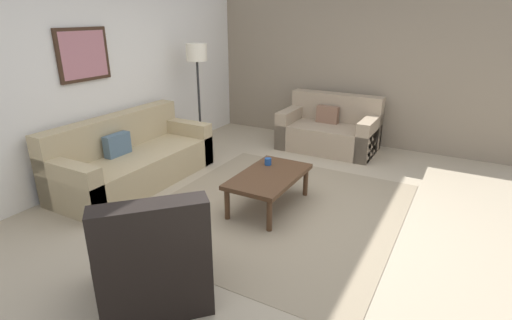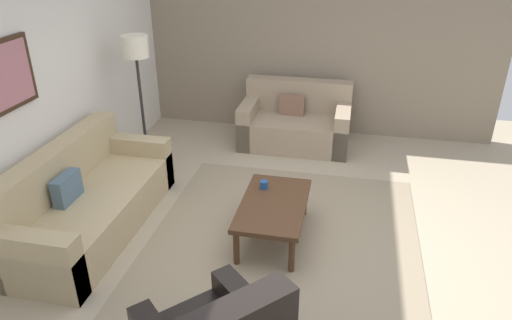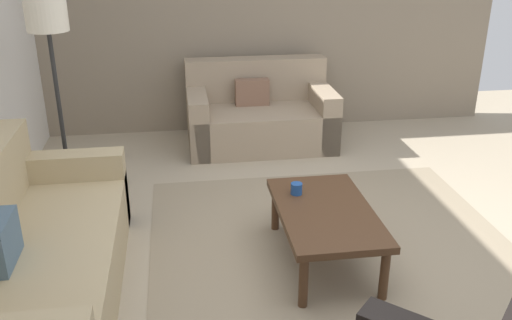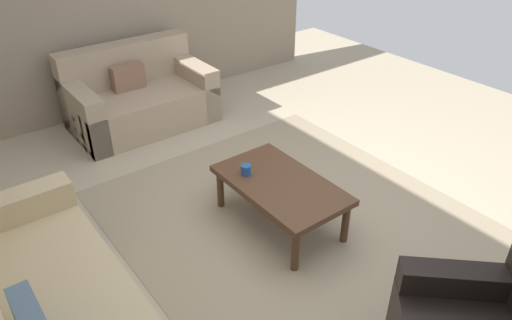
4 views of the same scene
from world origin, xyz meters
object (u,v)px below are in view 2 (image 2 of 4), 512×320
coffee_table (273,207)px  couch_loveseat (296,123)px  lamp_standing (137,60)px  cup (264,185)px  framed_artwork (5,76)px  couch_main (82,203)px

coffee_table → couch_loveseat: bearing=2.3°
lamp_standing → couch_loveseat: bearing=-57.9°
cup → lamp_standing: 2.26m
couch_loveseat → framed_artwork: size_ratio=2.12×
couch_main → couch_loveseat: same height
couch_main → cup: size_ratio=26.27×
couch_loveseat → framed_artwork: framed_artwork is taller
couch_main → coffee_table: 1.98m
couch_loveseat → coffee_table: couch_loveseat is taller
cup → framed_artwork: size_ratio=0.12×
coffee_table → lamp_standing: size_ratio=0.64×
cup → couch_loveseat: bearing=-1.4°
couch_main → framed_artwork: bearing=109.5°
framed_artwork → lamp_standing: bearing=-15.7°
couch_main → coffee_table: (0.24, -1.97, 0.06)m
couch_loveseat → framed_artwork: bearing=140.7°
couch_main → coffee_table: bearing=-83.2°
couch_main → framed_artwork: (-0.15, 0.43, 1.37)m
couch_loveseat → framed_artwork: (-2.81, 2.30, 1.36)m
couch_loveseat → coffee_table: 2.43m
coffee_table → framed_artwork: size_ratio=1.52×
couch_main → lamp_standing: (1.51, -0.04, 1.11)m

